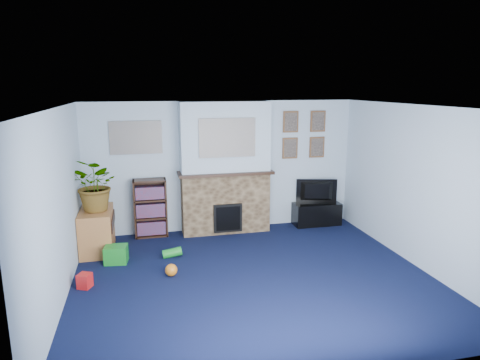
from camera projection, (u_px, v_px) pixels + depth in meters
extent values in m
cube|color=black|center=(254.00, 278.00, 6.07)|extent=(5.00, 4.50, 0.01)
cube|color=white|center=(255.00, 107.00, 5.55)|extent=(5.00, 4.50, 0.01)
cube|color=silver|center=(223.00, 166.00, 7.95)|extent=(5.00, 0.04, 2.40)
cube|color=silver|center=(323.00, 261.00, 3.67)|extent=(5.00, 0.04, 2.40)
cube|color=silver|center=(58.00, 208.00, 5.25)|extent=(0.04, 4.50, 2.40)
cube|color=silver|center=(416.00, 186.00, 6.37)|extent=(0.04, 4.50, 2.40)
cube|color=brown|center=(225.00, 203.00, 7.90)|extent=(1.60, 0.40, 1.10)
cube|color=brown|center=(225.00, 138.00, 7.64)|extent=(1.60, 0.40, 1.30)
cube|color=brown|center=(226.00, 173.00, 7.75)|extent=(1.72, 0.50, 0.05)
cube|color=brown|center=(228.00, 218.00, 7.75)|extent=(0.52, 0.08, 0.52)
cube|color=brown|center=(228.00, 219.00, 7.71)|extent=(0.44, 0.02, 0.44)
cube|color=gray|center=(227.00, 138.00, 7.43)|extent=(1.00, 0.03, 0.68)
cube|color=gray|center=(136.00, 138.00, 7.46)|extent=(0.90, 0.03, 0.58)
cube|color=brown|center=(291.00, 122.00, 8.05)|extent=(0.30, 0.03, 0.40)
cube|color=brown|center=(318.00, 121.00, 8.17)|extent=(0.30, 0.03, 0.40)
cube|color=brown|center=(290.00, 148.00, 8.15)|extent=(0.30, 0.03, 0.40)
cube|color=brown|center=(317.00, 147.00, 8.28)|extent=(0.30, 0.03, 0.40)
cube|color=black|center=(317.00, 213.00, 8.35)|extent=(0.91, 0.38, 0.43)
imported|color=black|center=(317.00, 192.00, 8.28)|extent=(0.79, 0.30, 0.46)
cube|color=black|center=(150.00, 206.00, 7.77)|extent=(0.58, 0.02, 1.05)
cube|color=black|center=(135.00, 209.00, 7.59)|extent=(0.03, 0.28, 1.05)
cube|color=black|center=(166.00, 207.00, 7.71)|extent=(0.03, 0.28, 1.05)
cube|color=black|center=(152.00, 235.00, 7.76)|extent=(0.56, 0.28, 0.03)
cube|color=black|center=(151.00, 217.00, 7.69)|extent=(0.56, 0.28, 0.03)
cube|color=black|center=(150.00, 200.00, 7.62)|extent=(0.56, 0.28, 0.03)
cube|color=black|center=(149.00, 180.00, 7.54)|extent=(0.56, 0.28, 0.03)
cube|color=black|center=(151.00, 227.00, 7.72)|extent=(0.50, 0.22, 0.24)
cube|color=black|center=(151.00, 209.00, 7.65)|extent=(0.50, 0.22, 0.24)
cube|color=black|center=(150.00, 192.00, 7.58)|extent=(0.50, 0.22, 0.22)
cube|color=#AE6C38|center=(97.00, 230.00, 6.99)|extent=(0.50, 0.90, 0.70)
imported|color=#26661E|center=(97.00, 185.00, 6.79)|extent=(1.02, 1.01, 0.86)
cube|color=gold|center=(223.00, 168.00, 7.69)|extent=(0.10, 0.06, 0.15)
cylinder|color=#B2BFC6|center=(243.00, 166.00, 7.78)|extent=(0.05, 0.05, 0.15)
sphere|color=gray|center=(197.00, 169.00, 7.59)|extent=(0.12, 0.12, 0.12)
cylinder|color=red|center=(266.00, 166.00, 7.88)|extent=(0.06, 0.06, 0.11)
cube|color=#198C26|center=(116.00, 254.00, 6.56)|extent=(0.37, 0.31, 0.27)
sphere|color=orange|center=(171.00, 270.00, 6.11)|extent=(0.18, 0.18, 0.18)
cube|color=red|center=(85.00, 280.00, 5.75)|extent=(0.21, 0.21, 0.20)
cylinder|color=#198C26|center=(172.00, 253.00, 6.79)|extent=(0.32, 0.14, 0.18)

